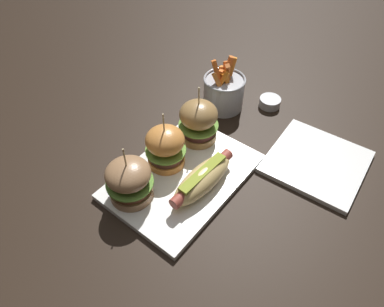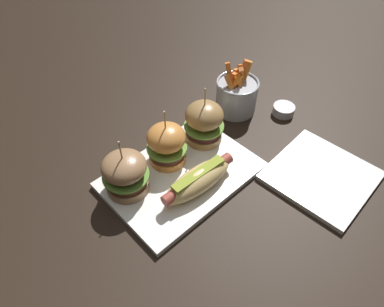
% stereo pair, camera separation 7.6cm
% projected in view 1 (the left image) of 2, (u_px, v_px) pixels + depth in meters
% --- Properties ---
extents(ground_plane, '(3.00, 3.00, 0.00)m').
position_uv_depth(ground_plane, '(183.00, 178.00, 0.79)').
color(ground_plane, black).
extents(platter_main, '(0.33, 0.23, 0.01)m').
position_uv_depth(platter_main, '(183.00, 176.00, 0.78)').
color(platter_main, white).
rests_on(platter_main, ground).
extents(hot_dog, '(0.18, 0.06, 0.05)m').
position_uv_depth(hot_dog, '(203.00, 178.00, 0.73)').
color(hot_dog, tan).
rests_on(hot_dog, platter_main).
extents(slider_left, '(0.10, 0.10, 0.14)m').
position_uv_depth(slider_left, '(129.00, 180.00, 0.70)').
color(slider_left, '#916A47').
rests_on(slider_left, platter_main).
extents(slider_center, '(0.09, 0.09, 0.14)m').
position_uv_depth(slider_center, '(165.00, 147.00, 0.76)').
color(slider_center, '#CA7F3B').
rests_on(slider_center, platter_main).
extents(slider_right, '(0.10, 0.10, 0.15)m').
position_uv_depth(slider_right, '(198.00, 121.00, 0.82)').
color(slider_right, olive).
rests_on(slider_right, platter_main).
extents(fries_bucket, '(0.11, 0.11, 0.14)m').
position_uv_depth(fries_bucket, '(224.00, 91.00, 0.93)').
color(fries_bucket, '#A8AAB2').
rests_on(fries_bucket, ground).
extents(sauce_ramekin, '(0.06, 0.06, 0.02)m').
position_uv_depth(sauce_ramekin, '(270.00, 102.00, 0.96)').
color(sauce_ramekin, '#B7BABF').
rests_on(sauce_ramekin, ground).
extents(side_plate, '(0.22, 0.22, 0.01)m').
position_uv_depth(side_plate, '(316.00, 162.00, 0.81)').
color(side_plate, white).
rests_on(side_plate, ground).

